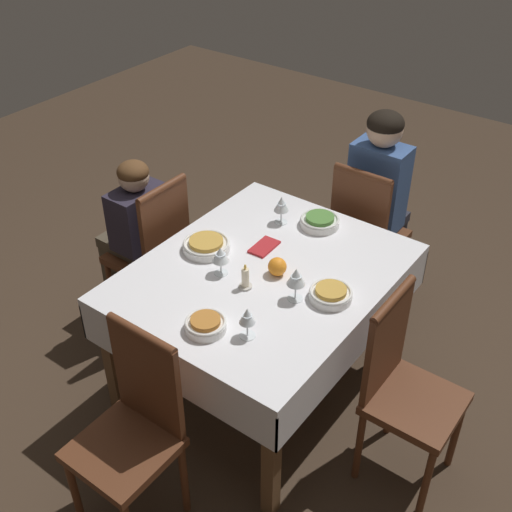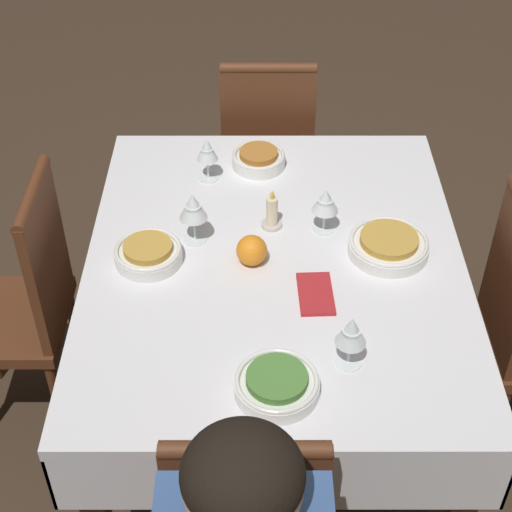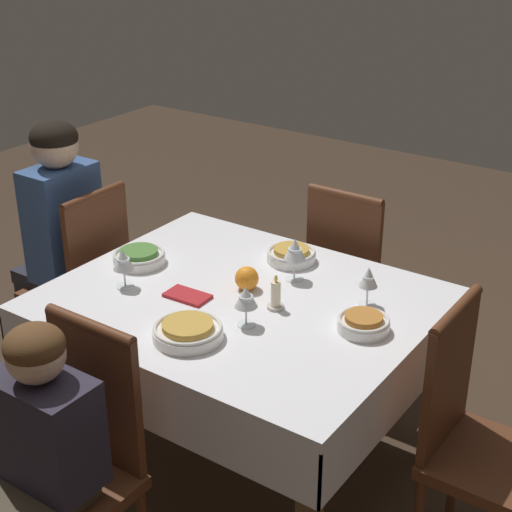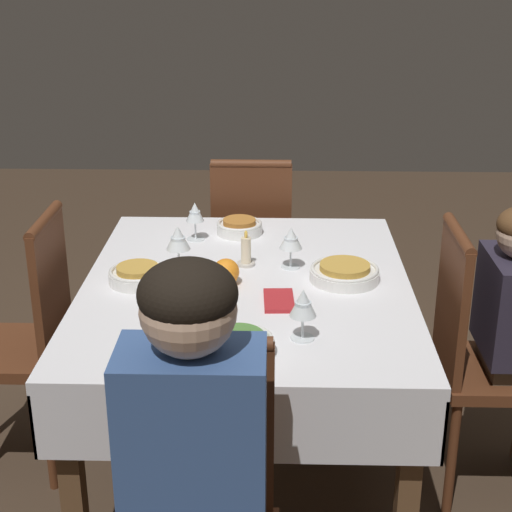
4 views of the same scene
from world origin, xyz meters
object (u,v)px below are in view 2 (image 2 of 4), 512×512
Objects in this scene: orange_fruit at (252,250)px; wine_glass_south at (193,208)px; bowl_west at (259,159)px; wine_glass_west at (207,151)px; bowl_east at (277,384)px; bowl_north at (389,245)px; bowl_south at (148,253)px; wine_glass_north at (325,202)px; napkin_red_folded at (316,294)px; wine_glass_east at (351,332)px; chair_south at (24,303)px; dining_table at (275,281)px; candle_centerpiece at (272,214)px; chair_west at (267,153)px.

wine_glass_south is at bearing -120.81° from orange_fruit.
wine_glass_west is (0.07, -0.16, 0.07)m from bowl_west.
bowl_east is 0.59m from bowl_north.
wine_glass_north is at bearing 105.66° from bowl_south.
bowl_west is at bearing -166.32° from napkin_red_folded.
orange_fruit is at bearing -147.63° from wine_glass_east.
wine_glass_east reaches higher than bowl_north.
bowl_north is at bearing 59.30° from wine_glass_north.
orange_fruit is (-0.46, -0.06, 0.02)m from bowl_east.
chair_south reaches higher than bowl_west.
wine_glass_west is (-0.39, -0.20, 0.19)m from dining_table.
wine_glass_south reaches higher than bowl_south.
wine_glass_west is at bearing -154.35° from wine_glass_east.
bowl_north is at bearing 39.79° from bowl_west.
wine_glass_east is at bearing 14.17° from bowl_west.
wine_glass_east is at bearing 18.38° from candle_centerpiece.
wine_glass_west is 0.63m from napkin_red_folded.
orange_fruit is at bearing -83.71° from bowl_north.
bowl_north is (0.02, 1.07, 0.25)m from chair_south.
orange_fruit is at bearing 84.54° from chair_south.
candle_centerpiece is at bearing 38.68° from wine_glass_west.
chair_west is 5.84× the size of napkin_red_folded.
bowl_west is (-0.33, -0.19, -0.07)m from wine_glass_north.
chair_west is at bearing -179.29° from dining_table.
bowl_east is 0.34m from napkin_red_folded.
chair_south is at bearing -115.21° from wine_glass_east.
bowl_west is (-0.47, 0.30, 0.00)m from bowl_south.
chair_south is 0.79m from candle_centerpiece.
bowl_north is 0.21m from wine_glass_north.
candle_centerpiece reaches higher than orange_fruit.
chair_south reaches higher than bowl_north.
chair_west is 11.00× the size of orange_fruit.
napkin_red_folded is at bearing 34.68° from dining_table.
wine_glass_west is (-0.86, -0.20, 0.07)m from bowl_east.
wine_glass_south reaches higher than orange_fruit.
bowl_south is 1.16× the size of napkin_red_folded.
chair_south is at bearing -93.79° from dining_table.
chair_south is 0.85m from bowl_west.
bowl_north is at bearing 88.73° from chair_south.
bowl_north is (-0.41, 0.15, -0.08)m from wine_glass_east.
chair_south is 0.74m from orange_fruit.
wine_glass_south reaches higher than candle_centerpiece.
wine_glass_south is 0.42m from napkin_red_folded.
dining_table is at bearing 27.54° from wine_glass_west.
orange_fruit is (0.47, -0.02, 0.02)m from bowl_west.
dining_table is 8.63× the size of wine_glass_east.
chair_west is at bearing 158.89° from bowl_south.
bowl_south is 0.28m from orange_fruit.
bowl_north is 1.59× the size of wine_glass_north.
bowl_south is (0.04, -0.66, 0.00)m from bowl_north.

